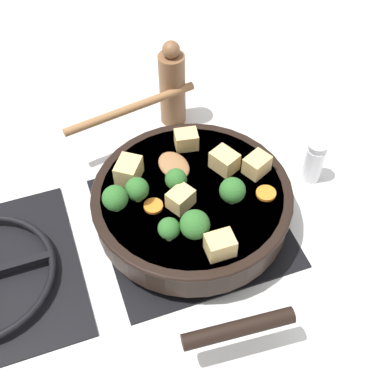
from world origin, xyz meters
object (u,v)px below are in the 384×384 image
object	(u,v)px
skillet_pan	(192,202)
salt_shaker	(314,161)
pepper_mill	(172,86)
wooden_spoon	(147,130)

from	to	relation	value
skillet_pan	salt_shaker	bearing A→B (deg)	-83.78
skillet_pan	pepper_mill	size ratio (longest dim) A/B	2.28
wooden_spoon	pepper_mill	world-z (taller)	pepper_mill
wooden_spoon	pepper_mill	distance (m)	0.14
pepper_mill	salt_shaker	bearing A→B (deg)	-141.38
skillet_pan	wooden_spoon	bearing A→B (deg)	10.23
salt_shaker	wooden_spoon	bearing A→B (deg)	64.09
salt_shaker	pepper_mill	bearing A→B (deg)	38.62
wooden_spoon	pepper_mill	bearing A→B (deg)	-37.89
pepper_mill	salt_shaker	size ratio (longest dim) A/B	2.17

